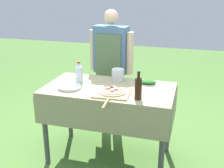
{
  "coord_description": "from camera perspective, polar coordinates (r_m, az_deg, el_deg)",
  "views": [
    {
      "loc": [
        0.78,
        -2.55,
        1.78
      ],
      "look_at": [
        0.03,
        0.0,
        0.85
      ],
      "focal_mm": 45.0,
      "sensor_mm": 36.0,
      "label": 1
    }
  ],
  "objects": [
    {
      "name": "ground_plane",
      "position": [
        3.21,
        -0.56,
        -14.46
      ],
      "size": [
        12.0,
        12.0,
        0.0
      ],
      "primitive_type": "plane",
      "color": "#517F38"
    },
    {
      "name": "herb_container",
      "position": [
        2.95,
        7.33,
        0.36
      ],
      "size": [
        0.21,
        0.14,
        0.04
      ],
      "rotation": [
        0.0,
        0.0,
        0.09
      ],
      "color": "silver",
      "rests_on": "prep_table"
    },
    {
      "name": "prep_table",
      "position": [
        2.88,
        -0.61,
        -2.87
      ],
      "size": [
        1.32,
        0.73,
        0.81
      ],
      "color": "gray",
      "rests_on": "ground"
    },
    {
      "name": "oil_bottle",
      "position": [
        2.52,
        5.36,
        -0.84
      ],
      "size": [
        0.07,
        0.07,
        0.27
      ],
      "color": "black",
      "rests_on": "prep_table"
    },
    {
      "name": "person_cook",
      "position": [
        3.47,
        -0.18,
        4.61
      ],
      "size": [
        0.57,
        0.23,
        1.53
      ],
      "rotation": [
        0.0,
        0.0,
        3.01
      ],
      "color": "#333D56",
      "rests_on": "ground"
    },
    {
      "name": "plate_stack",
      "position": [
        2.84,
        -8.6,
        -0.64
      ],
      "size": [
        0.23,
        0.23,
        0.02
      ],
      "color": "white",
      "rests_on": "prep_table"
    },
    {
      "name": "mixing_tub",
      "position": [
        3.03,
        1.19,
        1.88
      ],
      "size": [
        0.13,
        0.13,
        0.13
      ],
      "primitive_type": "cylinder",
      "color": "silver",
      "rests_on": "prep_table"
    },
    {
      "name": "water_bottle",
      "position": [
        2.98,
        -6.7,
        2.32
      ],
      "size": [
        0.08,
        0.08,
        0.23
      ],
      "color": "silver",
      "rests_on": "prep_table"
    },
    {
      "name": "pizza_on_peel",
      "position": [
        2.67,
        0.05,
        -1.67
      ],
      "size": [
        0.35,
        0.56,
        0.05
      ],
      "rotation": [
        0.0,
        0.0,
        0.06
      ],
      "color": "tan",
      "rests_on": "prep_table"
    }
  ]
}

